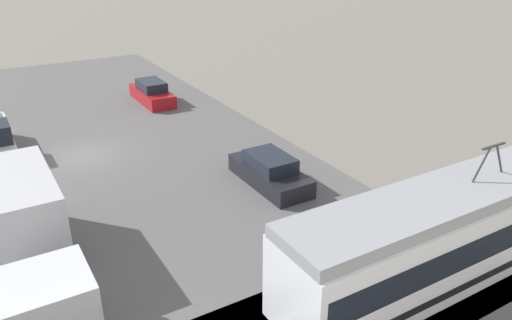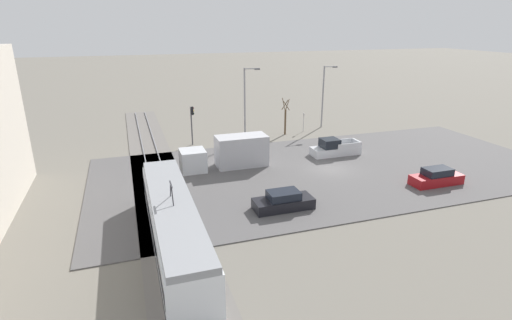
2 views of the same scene
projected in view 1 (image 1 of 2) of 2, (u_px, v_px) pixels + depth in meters
The scene contains 6 objects.
ground_plane at pixel (82, 157), 26.03m from camera, with size 320.00×320.00×0.00m, color slate.
road_surface at pixel (82, 156), 26.01m from camera, with size 20.84×44.93×0.08m.
light_rail_tram at pixel (478, 220), 17.08m from camera, with size 15.68×2.74×4.34m.
box_truck at pixel (26, 235), 16.51m from camera, with size 2.45×8.56×3.05m.
sedan_car_0 at pixel (152, 93), 34.21m from camera, with size 1.73×4.68×1.49m.
sedan_car_1 at pixel (270, 172), 22.85m from camera, with size 1.87×4.62×1.43m.
Camera 1 is at (4.35, 25.11, 10.51)m, focal length 35.00 mm.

